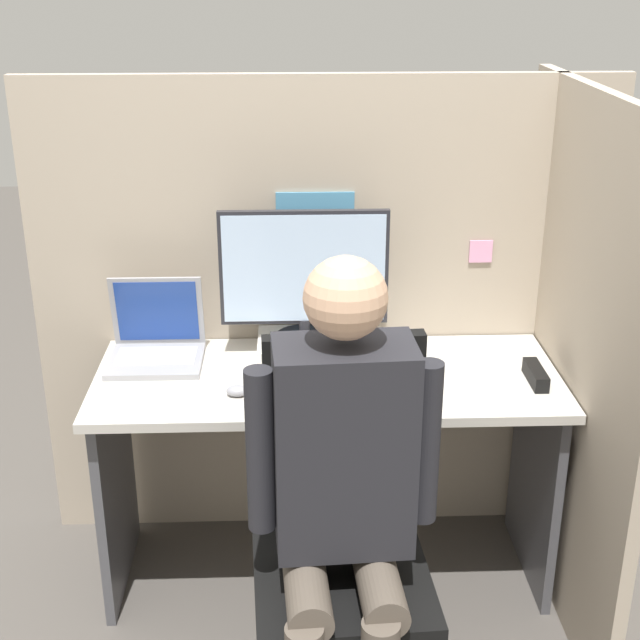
% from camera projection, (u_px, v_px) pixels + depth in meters
% --- Properties ---
extents(ground_plane, '(12.00, 12.00, 0.00)m').
position_uv_depth(ground_plane, '(331.00, 630.00, 2.83)').
color(ground_plane, '#514C47').
extents(cubicle_panel_back, '(1.97, 0.05, 1.65)m').
position_uv_depth(cubicle_panel_back, '(323.00, 316.00, 3.10)').
color(cubicle_panel_back, tan).
rests_on(cubicle_panel_back, ground).
extents(cubicle_panel_right, '(0.04, 1.22, 1.65)m').
position_uv_depth(cubicle_panel_right, '(573.00, 360.00, 2.77)').
color(cubicle_panel_right, tan).
rests_on(cubicle_panel_right, ground).
extents(desk, '(1.47, 0.60, 0.76)m').
position_uv_depth(desk, '(327.00, 427.00, 2.89)').
color(desk, beige).
rests_on(desk, ground).
extents(paper_box, '(0.31, 0.24, 0.06)m').
position_uv_depth(paper_box, '(305.00, 347.00, 2.96)').
color(paper_box, white).
rests_on(paper_box, desk).
extents(monitor, '(0.54, 0.19, 0.44)m').
position_uv_depth(monitor, '(304.00, 274.00, 2.86)').
color(monitor, '#232328').
rests_on(monitor, paper_box).
extents(laptop, '(0.30, 0.26, 0.27)m').
position_uv_depth(laptop, '(156.00, 345.00, 2.91)').
color(laptop, '#99999E').
rests_on(laptop, desk).
extents(mouse, '(0.07, 0.05, 0.03)m').
position_uv_depth(mouse, '(238.00, 391.00, 2.68)').
color(mouse, gray).
rests_on(mouse, desk).
extents(stapler, '(0.04, 0.17, 0.05)m').
position_uv_depth(stapler, '(536.00, 375.00, 2.77)').
color(stapler, black).
rests_on(stapler, desk).
extents(carrot_toy, '(0.04, 0.16, 0.04)m').
position_uv_depth(carrot_toy, '(343.00, 397.00, 2.63)').
color(carrot_toy, orange).
rests_on(carrot_toy, desk).
extents(office_chair, '(0.53, 0.56, 1.06)m').
position_uv_depth(office_chair, '(342.00, 532.00, 2.40)').
color(office_chair, black).
rests_on(office_chair, ground).
extents(person, '(0.48, 0.42, 1.36)m').
position_uv_depth(person, '(344.00, 485.00, 2.16)').
color(person, brown).
rests_on(person, ground).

